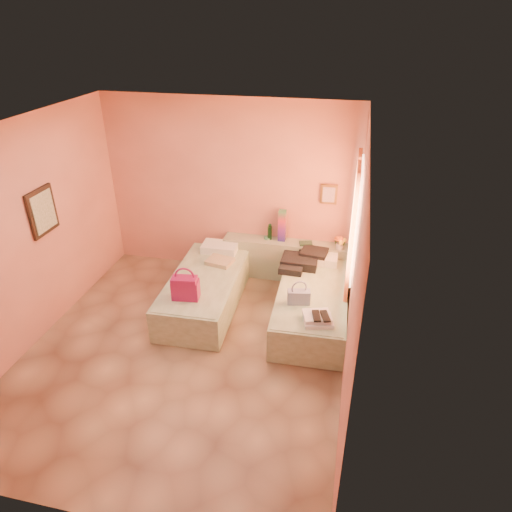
{
  "coord_description": "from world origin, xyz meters",
  "views": [
    {
      "loc": [
        1.88,
        -4.28,
        3.89
      ],
      "look_at": [
        0.74,
        0.85,
        1.03
      ],
      "focal_mm": 32.0,
      "sensor_mm": 36.0,
      "label": 1
    }
  ],
  "objects": [
    {
      "name": "bed_right",
      "position": [
        1.5,
        1.03,
        0.25
      ],
      "size": [
        0.96,
        2.03,
        0.5
      ],
      "primitive_type": "cube",
      "rotation": [
        0.0,
        0.0,
        0.03
      ],
      "color": "beige",
      "rests_on": "ground"
    },
    {
      "name": "small_dish",
      "position": [
        0.64,
        2.14,
        0.66
      ],
      "size": [
        0.12,
        0.12,
        0.03
      ],
      "primitive_type": "cylinder",
      "rotation": [
        0.0,
        0.0,
        0.02
      ],
      "color": "#50926A",
      "rests_on": "headboard_ledge"
    },
    {
      "name": "room_walls",
      "position": [
        0.21,
        0.57,
        1.79
      ],
      "size": [
        4.02,
        4.51,
        2.81
      ],
      "color": "#E8957C",
      "rests_on": "ground"
    },
    {
      "name": "flower_vase",
      "position": [
        1.78,
        2.03,
        0.78
      ],
      "size": [
        0.21,
        0.21,
        0.25
      ],
      "primitive_type": "cube",
      "rotation": [
        0.0,
        0.0,
        0.08
      ],
      "color": "silver",
      "rests_on": "headboard_ledge"
    },
    {
      "name": "magenta_handbag",
      "position": [
        -0.13,
        0.46,
        0.66
      ],
      "size": [
        0.37,
        0.24,
        0.33
      ],
      "primitive_type": "cube",
      "rotation": [
        0.0,
        0.0,
        0.13
      ],
      "color": "#9D134E",
      "rests_on": "bed_left"
    },
    {
      "name": "rainbow_box",
      "position": [
        0.87,
        2.14,
        0.9
      ],
      "size": [
        0.11,
        0.11,
        0.51
      ],
      "primitive_type": "cube",
      "rotation": [
        0.0,
        0.0,
        -0.0
      ],
      "color": "#9D134E",
      "rests_on": "headboard_ledge"
    },
    {
      "name": "water_bottle",
      "position": [
        0.68,
        2.13,
        0.78
      ],
      "size": [
        0.08,
        0.08,
        0.25
      ],
      "primitive_type": "cylinder",
      "rotation": [
        0.0,
        0.0,
        0.12
      ],
      "color": "#153B1E",
      "rests_on": "headboard_ledge"
    },
    {
      "name": "headboard_ledge",
      "position": [
        0.98,
        2.1,
        0.33
      ],
      "size": [
        2.05,
        0.3,
        0.65
      ],
      "primitive_type": "cube",
      "color": "gray",
      "rests_on": "ground"
    },
    {
      "name": "bed_left",
      "position": [
        -0.07,
        1.05,
        0.25
      ],
      "size": [
        0.96,
        2.03,
        0.5
      ],
      "primitive_type": "cube",
      "rotation": [
        0.0,
        0.0,
        0.03
      ],
      "color": "beige",
      "rests_on": "ground"
    },
    {
      "name": "sandal_pair",
      "position": [
        1.67,
        0.27,
        0.61
      ],
      "size": [
        0.22,
        0.26,
        0.02
      ],
      "primitive_type": "cube",
      "rotation": [
        0.0,
        0.0,
        0.22
      ],
      "color": "black",
      "rests_on": "towel_stack"
    },
    {
      "name": "towel_stack",
      "position": [
        1.64,
        0.3,
        0.55
      ],
      "size": [
        0.41,
        0.37,
        0.1
      ],
      "primitive_type": "cube",
      "rotation": [
        0.0,
        0.0,
        0.24
      ],
      "color": "white",
      "rests_on": "bed_right"
    },
    {
      "name": "clothes_pile",
      "position": [
        1.28,
        1.65,
        0.59
      ],
      "size": [
        0.59,
        0.59,
        0.17
      ],
      "primitive_type": "cube",
      "rotation": [
        0.0,
        0.0,
        0.02
      ],
      "color": "black",
      "rests_on": "bed_right"
    },
    {
      "name": "green_book",
      "position": [
        1.26,
        2.07,
        0.67
      ],
      "size": [
        0.22,
        0.18,
        0.03
      ],
      "primitive_type": "cube",
      "rotation": [
        0.0,
        0.0,
        0.22
      ],
      "color": "#24442F",
      "rests_on": "headboard_ledge"
    },
    {
      "name": "ground",
      "position": [
        0.0,
        0.0,
        0.0
      ],
      "size": [
        4.5,
        4.5,
        0.0
      ],
      "primitive_type": "plane",
      "color": "tan",
      "rests_on": "ground"
    },
    {
      "name": "blue_handbag",
      "position": [
        1.35,
        0.67,
        0.59
      ],
      "size": [
        0.31,
        0.18,
        0.19
      ],
      "primitive_type": "cube",
      "rotation": [
        0.0,
        0.0,
        0.2
      ],
      "color": "#394D8B",
      "rests_on": "bed_right"
    },
    {
      "name": "khaki_garment",
      "position": [
        0.04,
        1.46,
        0.53
      ],
      "size": [
        0.42,
        0.37,
        0.06
      ],
      "primitive_type": "cube",
      "rotation": [
        0.0,
        0.0,
        -0.2
      ],
      "color": "tan",
      "rests_on": "bed_left"
    }
  ]
}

